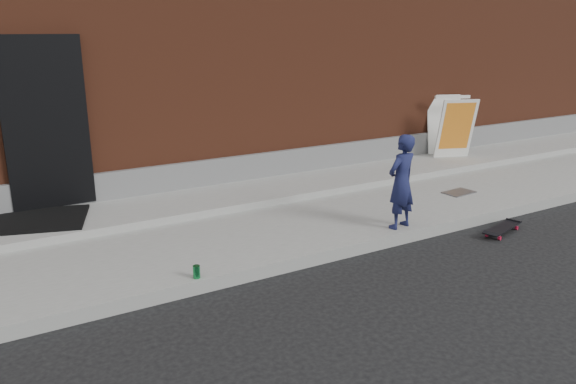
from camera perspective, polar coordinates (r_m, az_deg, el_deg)
ground at (r=6.60m, az=5.06°, el=-6.95°), size 80.00×80.00×0.00m
sidewalk at (r=7.75m, az=-1.35°, el=-2.67°), size 20.00×3.00×0.15m
apron at (r=8.47m, az=-4.32°, el=-0.15°), size 20.00×1.20×0.10m
building at (r=12.42m, az=-14.33°, el=15.40°), size 20.00×8.10×5.00m
child at (r=7.15m, az=11.45°, el=1.02°), size 0.49×0.37×1.20m
skateboard at (r=7.91m, az=20.95°, el=-3.45°), size 0.79×0.39×0.09m
pizza_sign at (r=11.07m, az=16.21°, el=6.45°), size 0.92×1.00×1.14m
soda_can at (r=5.83m, az=-9.28°, el=-8.00°), size 0.08×0.08×0.13m
doormat at (r=7.78m, az=-24.16°, el=-2.59°), size 1.41×1.26×0.03m
utility_plate at (r=9.05m, az=16.98°, el=-0.04°), size 0.51×0.35×0.01m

